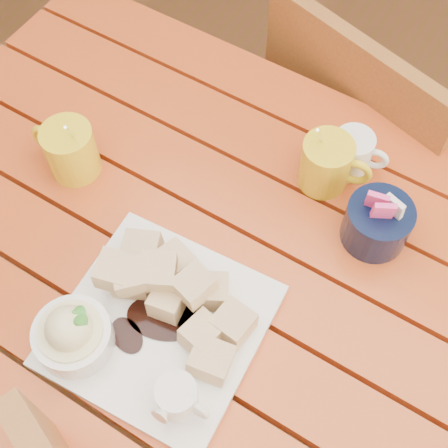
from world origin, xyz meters
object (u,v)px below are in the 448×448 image
Objects in this scene: coffee_mug_left at (69,150)px; chair_far at (362,145)px; dessert_plate at (142,321)px; coffee_mug_right at (327,164)px; table at (225,289)px.

chair_far is (0.34, 0.51, -0.32)m from coffee_mug_left.
dessert_plate is 0.38m from coffee_mug_right.
coffee_mug_left is at bearing 146.64° from dessert_plate.
dessert_plate is at bearing 98.29° from chair_far.
table is at bearing 75.34° from dessert_plate.
coffee_mug_right reaches higher than table.
dessert_plate is at bearing -104.66° from table.
coffee_mug_left is at bearing 176.71° from table.
coffee_mug_right reaches higher than dessert_plate.
table is at bearing -117.90° from coffee_mug_right.
coffee_mug_left reaches higher than coffee_mug_right.
coffee_mug_right is 0.45m from chair_far.
chair_far is at bearing 85.86° from table.
table is 1.40× the size of chair_far.
coffee_mug_right is at bearing 108.87° from chair_far.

